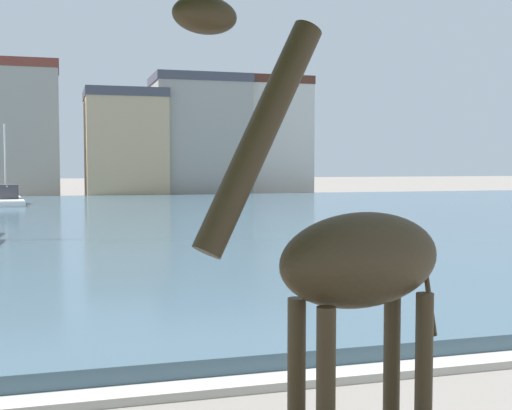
# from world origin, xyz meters

# --- Properties ---
(harbor_water) EXTENTS (84.72, 50.47, 0.37)m
(harbor_water) POSITION_xyz_m (0.00, 31.82, 0.18)
(harbor_water) COLOR #3D5666
(harbor_water) RESTS_ON ground
(quay_edge_coping) EXTENTS (84.72, 0.50, 0.12)m
(quay_edge_coping) POSITION_xyz_m (0.00, 6.34, 0.06)
(quay_edge_coping) COLOR #ADA89E
(quay_edge_coping) RESTS_ON ground
(giraffe_statue) EXTENTS (2.39, 1.02, 4.26)m
(giraffe_statue) POSITION_xyz_m (-3.03, 2.56, 2.17)
(giraffe_statue) COLOR #382B19
(giraffe_statue) RESTS_ON ground
(sailboat_white) EXTENTS (2.82, 9.08, 5.77)m
(sailboat_white) POSITION_xyz_m (-8.75, 46.44, 0.55)
(sailboat_white) COLOR white
(sailboat_white) RESTS_ON ground
(townhouse_wide_warehouse) EXTENTS (7.60, 5.61, 12.22)m
(townhouse_wide_warehouse) POSITION_xyz_m (-8.92, 61.98, 6.13)
(townhouse_wide_warehouse) COLOR gray
(townhouse_wide_warehouse) RESTS_ON ground
(townhouse_end_terrace) EXTENTS (7.26, 7.42, 9.76)m
(townhouse_end_terrace) POSITION_xyz_m (0.59, 60.73, 4.89)
(townhouse_end_terrace) COLOR tan
(townhouse_end_terrace) RESTS_ON ground
(townhouse_tall_gabled) EXTENTS (8.90, 7.27, 11.38)m
(townhouse_tall_gabled) POSITION_xyz_m (7.63, 61.26, 5.71)
(townhouse_tall_gabled) COLOR gray
(townhouse_tall_gabled) RESTS_ON ground
(townhouse_corner_house) EXTENTS (6.37, 5.38, 11.59)m
(townhouse_corner_house) POSITION_xyz_m (15.49, 61.89, 5.81)
(townhouse_corner_house) COLOR beige
(townhouse_corner_house) RESTS_ON ground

